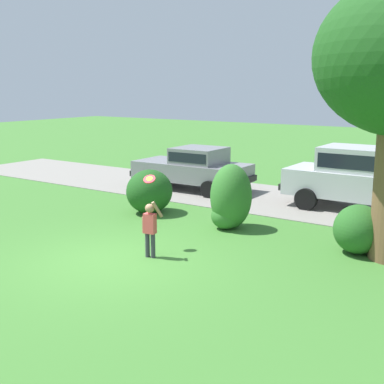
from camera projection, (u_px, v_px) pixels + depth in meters
The scene contains 9 objects.
ground_plane at pixel (115, 261), 11.02m from camera, with size 80.00×80.00×0.00m, color #3D752D.
driveway_strip at pixel (267, 199), 17.09m from camera, with size 28.00×4.40×0.02m, color gray.
shrub_near_tree at pixel (149, 193), 15.09m from camera, with size 1.33×1.43×1.30m.
shrub_centre_left at pixel (230, 200), 13.41m from camera, with size 1.08×1.14×1.72m.
shrub_centre at pixel (359, 231), 11.44m from camera, with size 1.11×1.20×1.11m.
parked_sedan at pixel (194, 167), 18.46m from camera, with size 4.45×2.19×1.56m.
parked_suv at pixel (363, 175), 15.32m from camera, with size 4.70×2.11×1.92m.
child_thrower at pixel (150, 226), 11.11m from camera, with size 0.43×0.30×1.29m.
frisbee at pixel (149, 179), 11.59m from camera, with size 0.31×0.26×0.21m.
Camera 1 is at (7.28, -7.74, 3.69)m, focal length 47.70 mm.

